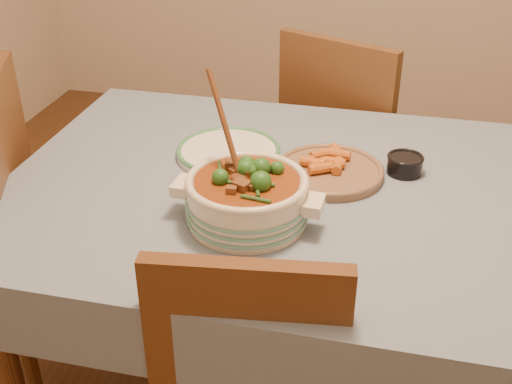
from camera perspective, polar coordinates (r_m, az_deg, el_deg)
dining_table at (r=1.70m, az=6.16°, el=-2.54°), size 1.68×1.08×0.76m
stew_casserole at (r=1.48m, az=-0.82°, el=-0.25°), size 0.36×0.29×0.34m
white_plate at (r=1.81m, az=-2.46°, el=3.63°), size 0.38×0.38×0.03m
condiment_bowl at (r=1.75m, az=13.10°, el=2.50°), size 0.12×0.12×0.05m
fried_plate at (r=1.71m, az=6.54°, el=2.02°), size 0.37×0.37×0.05m
chair_far at (r=2.43m, az=8.11°, el=4.55°), size 0.58×0.58×0.95m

